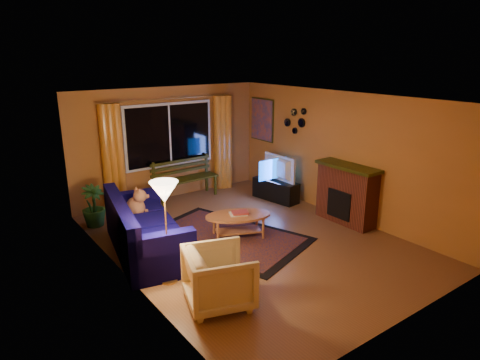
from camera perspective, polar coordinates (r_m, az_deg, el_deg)
floor at (r=7.68m, az=1.33°, el=-8.12°), size 4.50×6.00×0.02m
ceiling at (r=7.00m, az=1.47°, el=10.93°), size 4.50×6.00×0.02m
wall_back at (r=9.73m, az=-9.46°, el=4.85°), size 4.50×0.02×2.50m
wall_left at (r=6.19m, az=-15.48°, el=-2.42°), size 0.02×6.00×2.50m
wall_right at (r=8.76m, az=13.25°, el=3.30°), size 0.02×6.00×2.50m
window at (r=9.64m, az=-9.34°, el=5.95°), size 2.00×0.02×1.30m
curtain_rod at (r=9.48m, az=-9.45°, el=10.66°), size 3.20×0.03×0.03m
curtain_left at (r=9.13m, az=-16.62°, el=2.75°), size 0.36×0.36×2.24m
curtain_right at (r=10.31m, az=-2.38°, el=4.99°), size 0.36×0.36×2.24m
bench at (r=9.79m, az=-7.23°, el=-1.18°), size 1.54×0.50×0.46m
potted_plant at (r=8.62m, az=-18.96°, el=-3.28°), size 0.56×0.56×0.80m
sofa at (r=7.25m, az=-12.42°, el=-5.98°), size 1.42×2.45×0.93m
dog at (r=7.64m, az=-13.77°, el=-3.15°), size 0.42×0.48×0.44m
armchair at (r=5.71m, az=-2.81°, el=-12.52°), size 1.00×1.03×0.86m
floor_lamp at (r=6.17m, az=-9.79°, el=-6.97°), size 0.29×0.29×1.52m
rug at (r=7.79m, az=-1.89°, el=-7.59°), size 2.60×3.22×0.02m
coffee_table at (r=7.73m, az=-0.25°, el=-6.11°), size 1.55×1.55×0.43m
tv_console at (r=9.66m, az=4.78°, el=-1.35°), size 0.53×1.14×0.46m
television at (r=9.51m, az=4.85°, el=1.57°), size 0.14×0.98×0.56m
fireplace at (r=8.54m, az=14.03°, el=-1.98°), size 0.40×1.20×1.10m
mirror_cluster at (r=9.50m, az=7.32°, el=8.02°), size 0.06×0.60×0.56m
painting at (r=10.38m, az=2.96°, el=8.03°), size 0.04×0.76×0.96m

